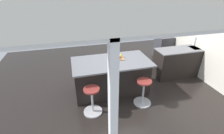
{
  "coord_description": "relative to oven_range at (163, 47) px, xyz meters",
  "views": [
    {
      "loc": [
        1.07,
        3.7,
        2.71
      ],
      "look_at": [
        0.13,
        0.17,
        0.81
      ],
      "focal_mm": 25.71,
      "sensor_mm": 36.0,
      "label": 1
    }
  ],
  "objects": [
    {
      "name": "ground_plane",
      "position": [
        2.49,
        1.66,
        -0.44
      ],
      "size": [
        7.73,
        7.73,
        0.0
      ],
      "primitive_type": "plane",
      "color": "black"
    },
    {
      "name": "interior_partition_left",
      "position": [
        -0.35,
        1.66,
        0.88
      ],
      "size": [
        0.12,
        5.95,
        2.66
      ],
      "color": "silver",
      "rests_on": "ground_plane"
    },
    {
      "name": "sink_cabinet",
      "position": [
        -0.0,
        1.43,
        0.02
      ],
      "size": [
        2.15,
        0.6,
        1.2
      ],
      "color": "black",
      "rests_on": "ground_plane"
    },
    {
      "name": "oven_range",
      "position": [
        0.0,
        0.0,
        0.0
      ],
      "size": [
        0.6,
        0.61,
        0.89
      ],
      "color": "#38383D",
      "rests_on": "ground_plane"
    },
    {
      "name": "kitchen_island",
      "position": [
        2.63,
        1.73,
        0.03
      ],
      "size": [
        2.0,
        1.09,
        0.95
      ],
      "color": "black",
      "rests_on": "ground_plane"
    },
    {
      "name": "stool_by_window",
      "position": [
        2.0,
        2.45,
        -0.13
      ],
      "size": [
        0.44,
        0.44,
        0.67
      ],
      "color": "#B7B7BC",
      "rests_on": "ground_plane"
    },
    {
      "name": "stool_middle",
      "position": [
        3.26,
        2.45,
        -0.13
      ],
      "size": [
        0.44,
        0.44,
        0.67
      ],
      "color": "#B7B7BC",
      "rests_on": "ground_plane"
    },
    {
      "name": "cutting_board",
      "position": [
        2.45,
        1.69,
        0.51
      ],
      "size": [
        0.36,
        0.24,
        0.02
      ],
      "primitive_type": "cube",
      "color": "tan",
      "rests_on": "kitchen_island"
    },
    {
      "name": "apple_yellow",
      "position": [
        2.34,
        1.64,
        0.57
      ],
      "size": [
        0.09,
        0.09,
        0.09
      ],
      "primitive_type": "sphere",
      "color": "gold",
      "rests_on": "cutting_board"
    },
    {
      "name": "apple_red",
      "position": [
        2.41,
        1.73,
        0.56
      ],
      "size": [
        0.08,
        0.08,
        0.08
      ],
      "primitive_type": "sphere",
      "color": "red",
      "rests_on": "cutting_board"
    },
    {
      "name": "apple_green",
      "position": [
        2.59,
        1.7,
        0.56
      ],
      "size": [
        0.08,
        0.08,
        0.08
      ],
      "primitive_type": "sphere",
      "color": "#609E2D",
      "rests_on": "cutting_board"
    }
  ]
}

